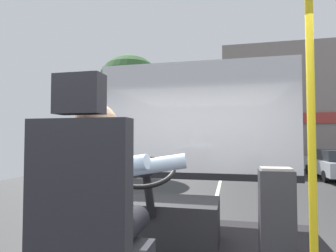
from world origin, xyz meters
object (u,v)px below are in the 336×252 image
(handrail_pole, at_px, (312,136))
(fare_box, at_px, (277,215))
(driver_seat, at_px, (89,234))
(bus_driver, at_px, (101,194))
(steering_console, at_px, (159,219))

(handrail_pole, relative_size, fare_box, 2.66)
(driver_seat, distance_m, bus_driver, 0.21)
(driver_seat, relative_size, bus_driver, 1.53)
(bus_driver, xyz_separation_m, handrail_pole, (1.11, 0.36, 0.30))
(fare_box, bearing_deg, steering_console, 168.69)
(driver_seat, distance_m, steering_console, 1.39)
(steering_console, distance_m, handrail_pole, 1.60)
(steering_console, bearing_deg, handrail_pole, -38.00)
(driver_seat, bearing_deg, steering_console, 90.00)
(bus_driver, height_order, handrail_pole, handrail_pole)
(steering_console, xyz_separation_m, handrail_pole, (1.11, -0.87, 0.77))
(bus_driver, bearing_deg, driver_seat, -90.00)
(steering_console, bearing_deg, driver_seat, -90.00)
(handrail_pole, bearing_deg, fare_box, 98.22)
(driver_seat, xyz_separation_m, bus_driver, (-0.00, 0.13, 0.16))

